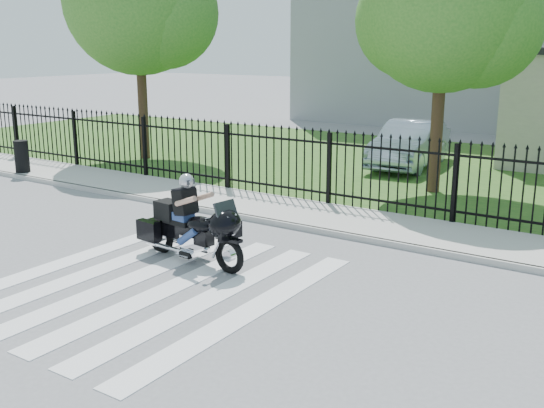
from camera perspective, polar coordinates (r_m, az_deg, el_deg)
The scene contains 11 objects.
ground at distance 10.63m, azimuth -10.82°, elevation -7.03°, with size 120.00×120.00×0.00m, color slate.
crosswalk at distance 10.62m, azimuth -10.82°, elevation -7.00°, with size 5.00×5.50×0.01m, color silver, non-canonical shape.
sidewalk at distance 14.40m, azimuth 3.15°, elevation -0.91°, with size 40.00×2.00×0.12m, color #ADAAA3.
curb at distance 13.58m, azimuth 1.00°, elevation -1.82°, with size 40.00×0.12×0.12m, color #ADAAA3.
grass_strip at distance 20.61m, azimuth 13.12°, elevation 3.17°, with size 40.00×12.00×0.02m, color #25531C.
iron_fence at distance 15.06m, azimuth 5.13°, elevation 3.01°, with size 26.00×0.04×1.80m.
tree_left at distance 21.99m, azimuth -11.94°, elevation 17.42°, with size 4.80×4.80×7.58m.
tree_mid at distance 16.96m, azimuth 15.19°, elevation 16.60°, with size 4.20×4.20×6.78m.
motorcycle_rider at distance 11.42m, azimuth -7.39°, elevation -1.88°, with size 2.45×0.95×1.63m.
parked_car at distance 20.60m, azimuth 12.23°, elevation 5.27°, with size 1.52×4.36×1.44m, color #92A3B7.
litter_bin at distance 20.17m, azimuth -21.52°, elevation 3.99°, with size 0.42×0.42×0.94m, color black.
Camera 1 is at (7.04, -7.00, 3.78)m, focal length 42.00 mm.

